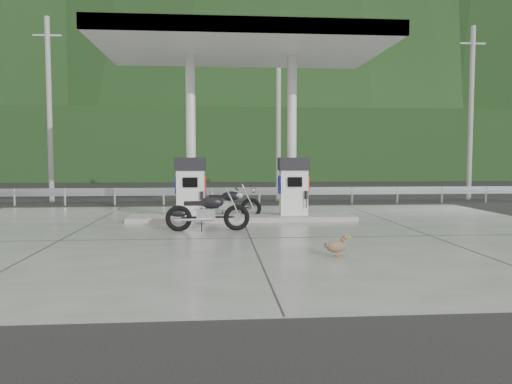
{
  "coord_description": "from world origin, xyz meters",
  "views": [
    {
      "loc": [
        -0.83,
        -12.93,
        1.97
      ],
      "look_at": [
        0.3,
        1.0,
        1.0
      ],
      "focal_mm": 35.0,
      "sensor_mm": 36.0,
      "label": 1
    }
  ],
  "objects": [
    {
      "name": "pump_island",
      "position": [
        0.0,
        2.5,
        0.1
      ],
      "size": [
        7.0,
        1.4,
        0.15
      ],
      "primitive_type": "cube",
      "color": "gray",
      "rests_on": "forecourt_apron"
    },
    {
      "name": "gas_pump_right",
      "position": [
        1.6,
        2.5,
        1.07
      ],
      "size": [
        0.95,
        0.55,
        1.8
      ],
      "primitive_type": null,
      "color": "silver",
      "rests_on": "pump_island"
    },
    {
      "name": "canopy_column_right",
      "position": [
        1.6,
        2.9,
        2.67
      ],
      "size": [
        0.3,
        0.3,
        5.0
      ],
      "primitive_type": "cylinder",
      "color": "silver",
      "rests_on": "pump_island"
    },
    {
      "name": "road",
      "position": [
        0.0,
        11.5,
        0.0
      ],
      "size": [
        60.0,
        7.0,
        0.01
      ],
      "primitive_type": "cube",
      "color": "black",
      "rests_on": "ground"
    },
    {
      "name": "utility_pole_c",
      "position": [
        11.0,
        9.5,
        4.0
      ],
      "size": [
        0.22,
        0.22,
        8.0
      ],
      "primitive_type": "cylinder",
      "color": "gray",
      "rests_on": "ground"
    },
    {
      "name": "duck",
      "position": [
        1.53,
        -3.39,
        0.21
      ],
      "size": [
        0.54,
        0.3,
        0.38
      ],
      "primitive_type": null,
      "rotation": [
        0.0,
        0.0,
        0.31
      ],
      "color": "brown",
      "rests_on": "forecourt_apron"
    },
    {
      "name": "guardrail",
      "position": [
        0.0,
        8.0,
        0.71
      ],
      "size": [
        26.0,
        0.16,
        1.42
      ],
      "primitive_type": null,
      "color": "gray",
      "rests_on": "ground"
    },
    {
      "name": "gas_pump_left",
      "position": [
        -1.6,
        2.5,
        1.07
      ],
      "size": [
        0.95,
        0.55,
        1.8
      ],
      "primitive_type": null,
      "color": "silver",
      "rests_on": "pump_island"
    },
    {
      "name": "utility_pole_a",
      "position": [
        -8.0,
        9.5,
        4.0
      ],
      "size": [
        0.22,
        0.22,
        8.0
      ],
      "primitive_type": "cylinder",
      "color": "gray",
      "rests_on": "ground"
    },
    {
      "name": "canopy_column_left",
      "position": [
        -1.6,
        2.9,
        2.67
      ],
      "size": [
        0.3,
        0.3,
        5.0
      ],
      "primitive_type": "cylinder",
      "color": "silver",
      "rests_on": "pump_island"
    },
    {
      "name": "motorcycle_right",
      "position": [
        -0.44,
        2.95,
        0.49
      ],
      "size": [
        2.04,
        0.83,
        0.94
      ],
      "primitive_type": null,
      "rotation": [
        0.0,
        0.0,
        -0.1
      ],
      "color": "black",
      "rests_on": "forecourt_apron"
    },
    {
      "name": "tree_band",
      "position": [
        0.0,
        30.0,
        3.0
      ],
      "size": [
        80.0,
        6.0,
        6.0
      ],
      "primitive_type": "cube",
      "color": "black",
      "rests_on": "ground"
    },
    {
      "name": "forested_hills",
      "position": [
        0.0,
        60.0,
        0.0
      ],
      "size": [
        100.0,
        40.0,
        140.0
      ],
      "primitive_type": null,
      "color": "black",
      "rests_on": "ground"
    },
    {
      "name": "canopy_roof",
      "position": [
        0.0,
        2.5,
        5.37
      ],
      "size": [
        8.5,
        5.0,
        0.4
      ],
      "primitive_type": "cube",
      "color": "white",
      "rests_on": "canopy_column_left"
    },
    {
      "name": "utility_pole_b",
      "position": [
        2.0,
        9.5,
        4.0
      ],
      "size": [
        0.22,
        0.22,
        8.0
      ],
      "primitive_type": "cylinder",
      "color": "gray",
      "rests_on": "ground"
    },
    {
      "name": "motorcycle_left",
      "position": [
        -1.04,
        0.31,
        0.51
      ],
      "size": [
        2.1,
        0.72,
        0.99
      ],
      "primitive_type": null,
      "rotation": [
        0.0,
        0.0,
        0.03
      ],
      "color": "black",
      "rests_on": "forecourt_apron"
    },
    {
      "name": "forecourt_apron",
      "position": [
        0.0,
        0.0,
        0.01
      ],
      "size": [
        18.0,
        14.0,
        0.02
      ],
      "primitive_type": "cube",
      "color": "slate",
      "rests_on": "ground"
    },
    {
      "name": "ground",
      "position": [
        0.0,
        0.0,
        0.0
      ],
      "size": [
        160.0,
        160.0,
        0.0
      ],
      "primitive_type": "plane",
      "color": "black",
      "rests_on": "ground"
    }
  ]
}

